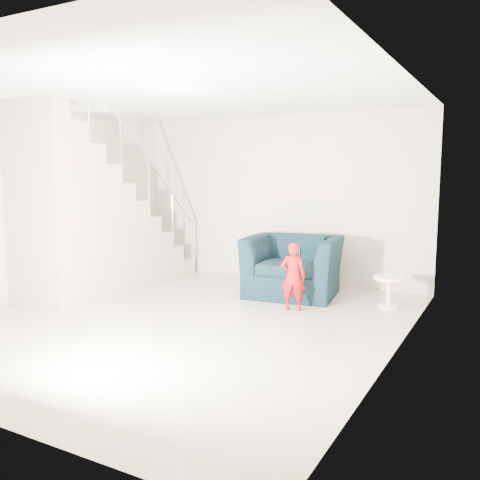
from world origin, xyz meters
name	(u,v)px	position (x,y,z in m)	size (l,w,h in m)	color
floor	(182,320)	(0.00, 0.00, 0.00)	(5.50, 5.50, 0.00)	tan
ceiling	(178,90)	(0.00, 0.00, 2.70)	(5.50, 5.50, 0.00)	silver
back_wall	(277,199)	(0.00, 2.75, 1.35)	(5.00, 5.00, 0.00)	#B7A995
left_wall	(34,203)	(-2.50, 0.00, 1.35)	(5.50, 5.50, 0.00)	#B7A995
right_wall	(398,218)	(2.50, 0.00, 1.35)	(5.50, 5.50, 0.00)	#B7A995
armchair	(293,266)	(0.67, 1.86, 0.43)	(1.31, 1.14, 0.85)	black
toddler	(293,276)	(1.00, 1.08, 0.44)	(0.32, 0.21, 0.88)	#98040D
side_table	(389,287)	(2.06, 1.81, 0.28)	(0.42, 0.42, 0.42)	white
staircase	(90,229)	(-2.00, 0.55, 0.95)	(1.02, 3.03, 3.62)	#ADA089
cushion	(312,249)	(0.88, 2.08, 0.67)	(0.41, 0.12, 0.39)	black
throw	(261,256)	(0.14, 1.87, 0.53)	(0.05, 0.47, 0.52)	black
phone	(300,252)	(1.08, 1.08, 0.77)	(0.02, 0.05, 0.10)	black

